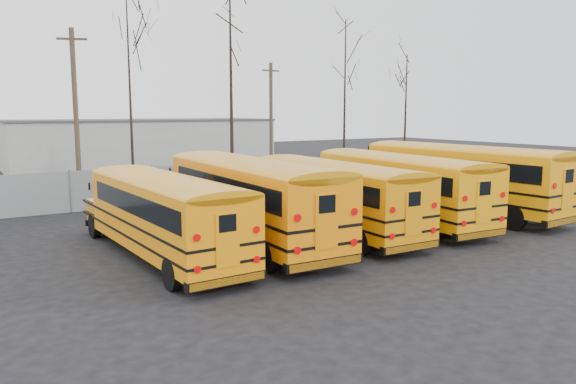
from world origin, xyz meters
TOP-DOWN VIEW (x-y plane):
  - ground at (0.00, 0.00)m, footprint 120.00×120.00m
  - fence at (0.00, 12.00)m, footprint 40.00×0.04m
  - distant_building at (2.00, 32.00)m, footprint 22.00×8.00m
  - bus_a at (-7.22, 1.28)m, footprint 2.63×10.29m
  - bus_b at (-3.80, 1.70)m, footprint 3.07×11.59m
  - bus_c at (-0.18, 1.47)m, footprint 2.77×10.61m
  - bus_d at (3.48, 1.66)m, footprint 3.31×11.14m
  - bus_e at (7.55, 1.79)m, footprint 3.34×12.05m
  - utility_pole_left at (-6.08, 19.18)m, footprint 1.67×0.69m
  - utility_pole_right at (7.49, 19.20)m, footprint 1.47×0.29m
  - tree_2 at (-3.20, 17.74)m, footprint 0.26×0.26m
  - tree_3 at (2.39, 15.39)m, footprint 0.26×0.26m
  - tree_4 at (11.16, 15.25)m, footprint 0.26×0.26m
  - tree_5 at (17.60, 15.88)m, footprint 0.26×0.26m

SIDE VIEW (x-z plane):
  - ground at x=0.00m, z-range 0.00..0.00m
  - fence at x=0.00m, z-range 0.00..2.00m
  - bus_a at x=-7.22m, z-range 0.25..3.11m
  - bus_c at x=-0.18m, z-range 0.25..3.20m
  - bus_d at x=3.48m, z-range 0.26..3.34m
  - bus_b at x=-3.80m, z-range 0.28..3.49m
  - bus_e at x=7.55m, z-range 0.29..3.62m
  - distant_building at x=2.00m, z-range 0.00..4.00m
  - utility_pole_right at x=7.49m, z-range 0.11..8.38m
  - tree_5 at x=17.60m, z-range 0.00..9.11m
  - utility_pole_left at x=-6.08m, z-range 0.13..9.82m
  - tree_4 at x=11.16m, z-range 0.00..11.09m
  - tree_2 at x=-3.20m, z-range 0.00..11.81m
  - tree_3 at x=2.39m, z-range 0.00..12.68m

